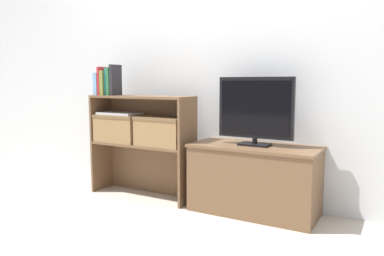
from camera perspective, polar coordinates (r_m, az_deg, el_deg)
The scene contains 15 objects.
ground_plane at distance 2.91m, azimuth -1.39°, elevation -12.32°, with size 16.00×16.00×0.00m, color #BCB2A3.
wall_back at distance 3.15m, azimuth 2.82°, elevation 11.28°, with size 10.00×0.05×2.40m.
tv_stand at distance 2.82m, azimuth 9.44°, elevation -7.69°, with size 0.93×0.43×0.51m.
tv at distance 2.73m, azimuth 9.64°, elevation 2.78°, with size 0.56×0.14×0.50m.
bookshelf_lower_tier at distance 3.26m, azimuth -6.98°, elevation -5.08°, with size 0.92×0.28×0.45m.
bookshelf_upper_tier at distance 3.19m, azimuth -7.12°, elevation 2.37°, with size 0.92×0.28×0.40m.
book_skyblue at distance 3.38m, azimuth -13.72°, elevation 6.51°, with size 0.04×0.16×0.19m.
book_crimson at distance 3.35m, azimuth -13.24°, elevation 6.97°, with size 0.02×0.16×0.24m.
book_olive at distance 3.33m, azimuth -12.81°, elevation 6.72°, with size 0.03×0.16×0.21m.
book_teal at distance 3.31m, azimuth -12.38°, elevation 6.89°, with size 0.02×0.12×0.23m.
book_forest at distance 3.29m, azimuth -12.01°, elevation 6.95°, with size 0.03×0.14×0.24m.
book_charcoal at distance 3.27m, azimuth -11.57°, elevation 7.17°, with size 0.03×0.13×0.26m.
storage_basket_left at distance 3.29m, azimuth -10.88°, elevation 0.17°, with size 0.42×0.25×0.23m.
storage_basket_right at distance 3.02m, azimuth -4.55°, elevation -0.31°, with size 0.42×0.25×0.23m.
laptop at distance 3.28m, azimuth -10.93°, elevation 2.19°, with size 0.35×0.22×0.02m.
Camera 1 is at (1.42, -2.36, 0.96)m, focal length 35.00 mm.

